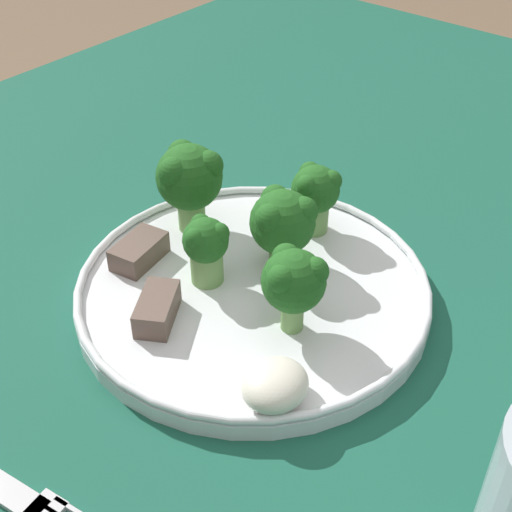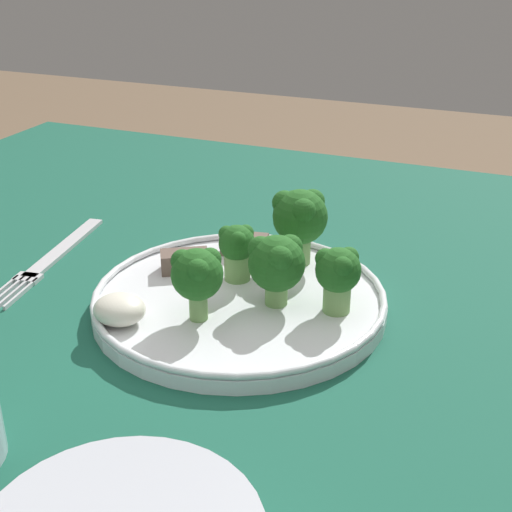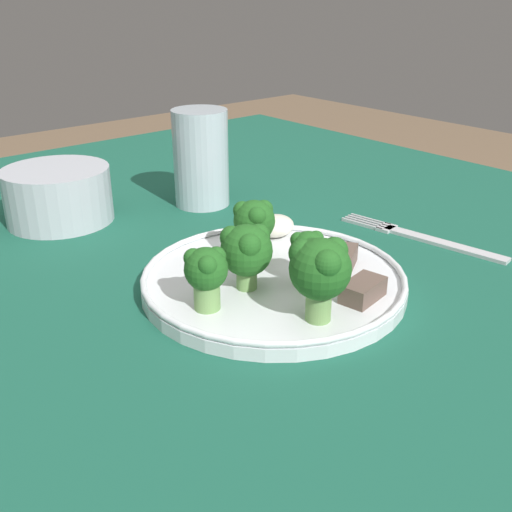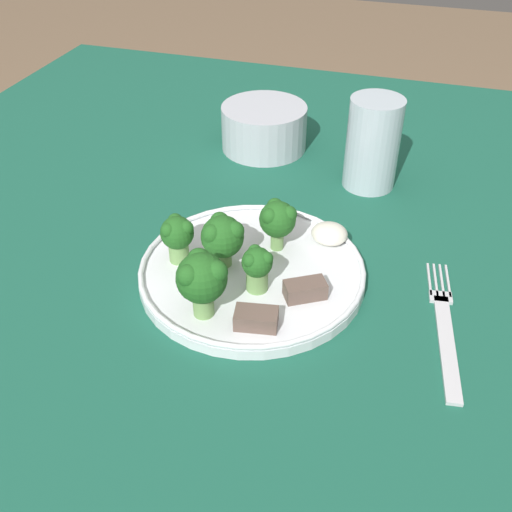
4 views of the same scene
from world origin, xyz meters
name	(u,v)px [view 2 (image 2 of 4)]	position (x,y,z in m)	size (l,w,h in m)	color
table	(221,473)	(0.00, 0.00, 0.64)	(1.15, 1.11, 0.74)	#195642
dinner_plate	(239,300)	(0.03, -0.10, 0.75)	(0.25, 0.25, 0.02)	white
fork	(52,258)	(0.24, -0.12, 0.74)	(0.05, 0.20, 0.00)	silver
broccoli_floret_near_rim_left	(237,247)	(0.04, -0.13, 0.78)	(0.03, 0.03, 0.05)	#709E56
broccoli_floret_center_left	(277,263)	(-0.01, -0.10, 0.79)	(0.05, 0.05, 0.06)	#709E56
broccoli_floret_back_left	(300,217)	(0.00, -0.18, 0.80)	(0.05, 0.05, 0.07)	#709E56
broccoli_floret_front_left	(197,274)	(0.04, -0.05, 0.79)	(0.04, 0.04, 0.06)	#709E56
broccoli_floret_center_back	(338,273)	(-0.06, -0.11, 0.78)	(0.04, 0.04, 0.06)	#709E56
meat_slice_front_slice	(245,244)	(0.06, -0.18, 0.76)	(0.05, 0.03, 0.02)	brown
meat_slice_middle_slice	(185,261)	(0.09, -0.13, 0.76)	(0.05, 0.04, 0.02)	brown
sauce_dollop	(120,309)	(0.10, -0.02, 0.76)	(0.04, 0.04, 0.02)	silver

